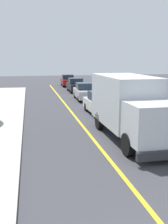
# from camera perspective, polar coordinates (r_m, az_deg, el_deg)

# --- Properties ---
(centre_line_yellow) EXTENTS (0.16, 56.00, 0.01)m
(centre_line_yellow) POSITION_cam_1_polar(r_m,az_deg,el_deg) (14.50, 1.52, -5.20)
(centre_line_yellow) COLOR gold
(centre_line_yellow) RESTS_ON ground
(box_truck) EXTENTS (2.50, 7.21, 3.20)m
(box_truck) POSITION_cam_1_polar(r_m,az_deg,el_deg) (14.17, 9.57, 1.57)
(box_truck) COLOR silver
(box_truck) RESTS_ON ground
(parked_car_near) EXTENTS (1.91, 4.44, 1.67)m
(parked_car_near) POSITION_cam_1_polar(r_m,az_deg,el_deg) (20.09, 3.60, 1.77)
(parked_car_near) COLOR silver
(parked_car_near) RESTS_ON ground
(parked_car_mid) EXTENTS (1.94, 4.45, 1.67)m
(parked_car_mid) POSITION_cam_1_polar(r_m,az_deg,el_deg) (27.06, 0.18, 4.29)
(parked_car_mid) COLOR #B7B7BC
(parked_car_mid) RESTS_ON ground
(parked_car_far) EXTENTS (1.82, 4.41, 1.67)m
(parked_car_far) POSITION_cam_1_polar(r_m,az_deg,el_deg) (33.42, -1.78, 5.64)
(parked_car_far) COLOR black
(parked_car_far) RESTS_ON ground
(parked_car_furthest) EXTENTS (1.95, 4.46, 1.67)m
(parked_car_furthest) POSITION_cam_1_polar(r_m,az_deg,el_deg) (40.18, -3.45, 6.60)
(parked_car_furthest) COLOR maroon
(parked_car_furthest) RESTS_ON ground
(parked_van_across) EXTENTS (1.85, 4.42, 1.67)m
(parked_van_across) POSITION_cam_1_polar(r_m,az_deg,el_deg) (21.12, 11.95, 2.02)
(parked_van_across) COLOR silver
(parked_van_across) RESTS_ON ground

